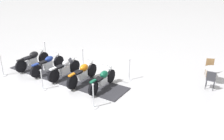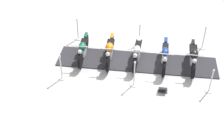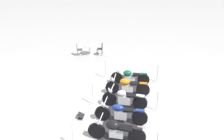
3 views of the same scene
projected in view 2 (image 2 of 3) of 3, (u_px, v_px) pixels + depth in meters
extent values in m
plane|color=#B2B2B7|center=(137.00, 62.00, 13.92)|extent=(80.00, 80.00, 0.00)
cube|color=#28282D|center=(137.00, 62.00, 13.90)|extent=(3.74, 6.98, 0.04)
cylinder|color=black|center=(80.00, 61.00, 13.35)|extent=(0.66, 0.31, 0.66)
cylinder|color=black|center=(86.00, 42.00, 14.52)|extent=(0.66, 0.31, 0.66)
cube|color=silver|center=(83.00, 51.00, 13.92)|extent=(0.60, 0.36, 0.34)
ellipsoid|color=#0F5138|center=(82.00, 46.00, 13.62)|extent=(0.56, 0.46, 0.33)
cube|color=black|center=(84.00, 41.00, 14.03)|extent=(0.49, 0.41, 0.08)
cube|color=#0F5138|center=(86.00, 35.00, 14.30)|extent=(0.39, 0.23, 0.06)
cylinder|color=silver|center=(80.00, 54.00, 13.24)|extent=(0.34, 0.17, 0.56)
cylinder|color=silver|center=(80.00, 46.00, 13.10)|extent=(0.27, 0.73, 0.04)
sphere|color=silver|center=(80.00, 52.00, 13.15)|extent=(0.18, 0.18, 0.18)
cylinder|color=black|center=(108.00, 64.00, 13.18)|extent=(0.69, 0.32, 0.69)
cylinder|color=black|center=(112.00, 43.00, 14.42)|extent=(0.69, 0.32, 0.69)
cube|color=silver|center=(110.00, 52.00, 13.77)|extent=(0.60, 0.37, 0.40)
ellipsoid|color=#D16B0F|center=(109.00, 47.00, 13.45)|extent=(0.59, 0.49, 0.34)
cube|color=black|center=(111.00, 42.00, 13.86)|extent=(0.48, 0.42, 0.08)
cube|color=#D16B0F|center=(112.00, 36.00, 14.19)|extent=(0.40, 0.25, 0.06)
cylinder|color=silver|center=(108.00, 57.00, 13.05)|extent=(0.28, 0.15, 0.59)
cylinder|color=silver|center=(108.00, 49.00, 12.89)|extent=(0.24, 0.61, 0.04)
sphere|color=silver|center=(108.00, 54.00, 12.94)|extent=(0.18, 0.18, 0.18)
cylinder|color=black|center=(135.00, 65.00, 13.12)|extent=(0.68, 0.40, 0.69)
cylinder|color=black|center=(139.00, 46.00, 14.24)|extent=(0.68, 0.40, 0.69)
cube|color=silver|center=(137.00, 54.00, 13.65)|extent=(0.62, 0.45, 0.41)
ellipsoid|color=#B7BAC1|center=(137.00, 49.00, 13.34)|extent=(0.51, 0.44, 0.29)
cube|color=black|center=(138.00, 44.00, 13.77)|extent=(0.60, 0.46, 0.08)
cube|color=#B7BAC1|center=(140.00, 39.00, 14.01)|extent=(0.41, 0.30, 0.06)
cylinder|color=silver|center=(135.00, 58.00, 12.99)|extent=(0.29, 0.18, 0.59)
cylinder|color=silver|center=(136.00, 50.00, 12.83)|extent=(0.31, 0.66, 0.04)
sphere|color=silver|center=(135.00, 56.00, 12.88)|extent=(0.18, 0.18, 0.18)
cylinder|color=black|center=(164.00, 69.00, 12.94)|extent=(0.67, 0.36, 0.67)
cylinder|color=black|center=(165.00, 47.00, 14.18)|extent=(0.67, 0.36, 0.67)
cube|color=silver|center=(165.00, 56.00, 13.53)|extent=(0.56, 0.40, 0.41)
ellipsoid|color=navy|center=(165.00, 52.00, 13.23)|extent=(0.59, 0.46, 0.29)
cube|color=black|center=(165.00, 46.00, 13.61)|extent=(0.49, 0.40, 0.08)
cube|color=navy|center=(166.00, 40.00, 13.96)|extent=(0.40, 0.27, 0.06)
cylinder|color=silver|center=(165.00, 62.00, 12.82)|extent=(0.27, 0.16, 0.58)
cylinder|color=silver|center=(166.00, 54.00, 12.66)|extent=(0.29, 0.67, 0.04)
sphere|color=silver|center=(165.00, 59.00, 12.70)|extent=(0.18, 0.18, 0.18)
cylinder|color=black|center=(193.00, 71.00, 12.83)|extent=(0.66, 0.34, 0.67)
cylinder|color=black|center=(192.00, 49.00, 14.05)|extent=(0.66, 0.34, 0.67)
cube|color=silver|center=(193.00, 59.00, 13.41)|extent=(0.56, 0.37, 0.38)
ellipsoid|color=black|center=(194.00, 54.00, 13.10)|extent=(0.64, 0.53, 0.36)
cube|color=black|center=(193.00, 48.00, 13.52)|extent=(0.58, 0.48, 0.08)
cube|color=black|center=(193.00, 42.00, 13.82)|extent=(0.39, 0.25, 0.06)
cylinder|color=silver|center=(194.00, 64.00, 12.73)|extent=(0.34, 0.19, 0.57)
cylinder|color=silver|center=(195.00, 55.00, 12.59)|extent=(0.28, 0.63, 0.04)
sphere|color=silver|center=(195.00, 61.00, 12.63)|extent=(0.18, 0.18, 0.18)
cylinder|color=silver|center=(62.00, 78.00, 13.03)|extent=(0.30, 0.30, 0.03)
cylinder|color=silver|center=(61.00, 68.00, 12.71)|extent=(0.05, 0.05, 1.04)
sphere|color=silver|center=(60.00, 56.00, 12.36)|extent=(0.09, 0.09, 0.09)
cylinder|color=silver|center=(139.00, 43.00, 15.09)|extent=(0.35, 0.35, 0.03)
cylinder|color=silver|center=(139.00, 34.00, 14.80)|extent=(0.05, 0.05, 0.91)
sphere|color=silver|center=(140.00, 25.00, 14.50)|extent=(0.09, 0.09, 0.09)
cylinder|color=silver|center=(209.00, 91.00, 12.42)|extent=(0.32, 0.32, 0.03)
cylinder|color=silver|center=(211.00, 81.00, 12.11)|extent=(0.05, 0.05, 0.97)
sphere|color=silver|center=(214.00, 70.00, 11.79)|extent=(0.09, 0.09, 0.09)
cylinder|color=silver|center=(134.00, 84.00, 12.73)|extent=(0.35, 0.35, 0.03)
cylinder|color=silver|center=(134.00, 74.00, 12.40)|extent=(0.05, 0.05, 1.04)
sphere|color=silver|center=(135.00, 63.00, 12.06)|extent=(0.09, 0.09, 0.09)
cylinder|color=silver|center=(202.00, 48.00, 14.78)|extent=(0.35, 0.35, 0.03)
cylinder|color=silver|center=(204.00, 38.00, 14.46)|extent=(0.05, 0.05, 1.02)
sphere|color=silver|center=(206.00, 28.00, 14.12)|extent=(0.09, 0.09, 0.09)
cylinder|color=silver|center=(78.00, 38.00, 15.40)|extent=(0.35, 0.35, 0.03)
cylinder|color=silver|center=(78.00, 29.00, 15.09)|extent=(0.05, 0.05, 0.99)
sphere|color=silver|center=(77.00, 20.00, 14.76)|extent=(0.09, 0.09, 0.09)
cube|color=#333338|center=(163.00, 91.00, 12.39)|extent=(0.31, 0.41, 0.02)
cube|color=black|center=(163.00, 89.00, 12.30)|extent=(0.37, 0.41, 0.13)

